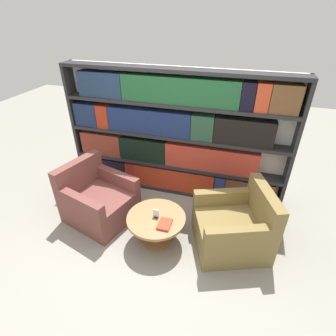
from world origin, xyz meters
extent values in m
plane|color=gray|center=(0.00, 0.00, 0.00)|extent=(14.00, 14.00, 0.00)
cube|color=silver|center=(0.00, 1.60, 1.03)|extent=(3.53, 0.05, 2.05)
cube|color=#262628|center=(-1.74, 1.47, 1.03)|extent=(0.05, 0.30, 2.05)
cube|color=#262628|center=(1.74, 1.47, 1.03)|extent=(0.05, 0.30, 2.05)
cube|color=#262628|center=(0.00, 1.47, 0.03)|extent=(3.43, 0.30, 0.05)
cube|color=#262628|center=(0.00, 1.47, 0.51)|extent=(3.43, 0.30, 0.05)
cube|color=#262628|center=(0.00, 1.47, 1.03)|extent=(3.43, 0.30, 0.05)
cube|color=#262628|center=(0.00, 1.47, 1.54)|extent=(3.43, 0.30, 0.05)
cube|color=#262628|center=(0.00, 1.47, 2.03)|extent=(3.43, 0.30, 0.05)
cube|color=black|center=(-1.18, 1.45, 0.25)|extent=(0.61, 0.20, 0.40)
cube|color=maroon|center=(-0.78, 1.45, 0.25)|extent=(0.16, 0.20, 0.40)
cube|color=#B6351C|center=(0.00, 1.45, 0.25)|extent=(1.39, 0.20, 0.40)
cube|color=navy|center=(0.79, 1.45, 0.25)|extent=(0.16, 0.20, 0.40)
cube|color=brown|center=(1.26, 1.45, 0.25)|extent=(0.75, 0.20, 0.40)
cube|color=maroon|center=(-1.29, 1.45, 0.73)|extent=(0.73, 0.20, 0.39)
cube|color=black|center=(-0.53, 1.45, 0.73)|extent=(0.79, 0.20, 0.39)
cube|color=#B13727|center=(0.60, 1.45, 0.73)|extent=(1.45, 0.20, 0.39)
cube|color=#1B294C|center=(-1.50, 1.45, 1.24)|extent=(0.40, 0.20, 0.38)
cube|color=#A32C16|center=(-1.19, 1.45, 1.24)|extent=(0.21, 0.20, 0.38)
cube|color=navy|center=(-0.40, 1.45, 1.24)|extent=(1.34, 0.20, 0.38)
cube|color=#254934|center=(0.44, 1.45, 1.24)|extent=(0.33, 0.20, 0.38)
cube|color=black|center=(1.04, 1.45, 1.24)|extent=(0.84, 0.20, 0.38)
cube|color=#1E314E|center=(-1.16, 1.45, 1.75)|extent=(0.72, 0.20, 0.38)
cube|color=#1D522D|center=(0.06, 1.45, 1.75)|extent=(1.71, 0.20, 0.38)
cube|color=black|center=(1.01, 1.45, 1.75)|extent=(0.18, 0.20, 0.38)
cube|color=#BC3F23|center=(1.20, 1.45, 1.75)|extent=(0.18, 0.20, 0.38)
cube|color=brown|center=(1.48, 1.45, 1.75)|extent=(0.37, 0.20, 0.38)
cube|color=brown|center=(-0.86, 0.45, 0.21)|extent=(1.09, 1.05, 0.43)
cube|color=brown|center=(-1.22, 0.56, 0.65)|extent=(0.37, 0.84, 0.45)
cube|color=brown|center=(-0.89, 0.09, 0.53)|extent=(0.76, 0.33, 0.21)
cube|color=brown|center=(-0.69, 0.78, 0.53)|extent=(0.76, 0.33, 0.21)
cube|color=olive|center=(1.06, 0.45, 0.21)|extent=(1.13, 1.10, 0.43)
cube|color=olive|center=(1.41, 0.59, 0.65)|extent=(0.43, 0.83, 0.45)
cube|color=olive|center=(0.86, 0.76, 0.53)|extent=(0.75, 0.38, 0.21)
cube|color=olive|center=(1.12, 0.10, 0.53)|extent=(0.75, 0.38, 0.21)
cylinder|color=olive|center=(0.10, 0.23, 0.20)|extent=(0.14, 0.14, 0.39)
cylinder|color=olive|center=(0.10, 0.23, 0.01)|extent=(0.43, 0.43, 0.03)
cylinder|color=olive|center=(0.10, 0.23, 0.41)|extent=(0.77, 0.77, 0.04)
cube|color=black|center=(0.10, 0.23, 0.44)|extent=(0.05, 0.06, 0.01)
cube|color=silver|center=(0.10, 0.23, 0.50)|extent=(0.08, 0.01, 0.13)
cube|color=#B73823|center=(0.25, 0.12, 0.45)|extent=(0.16, 0.21, 0.03)
camera|label=1|loc=(0.97, -2.18, 2.77)|focal=28.00mm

